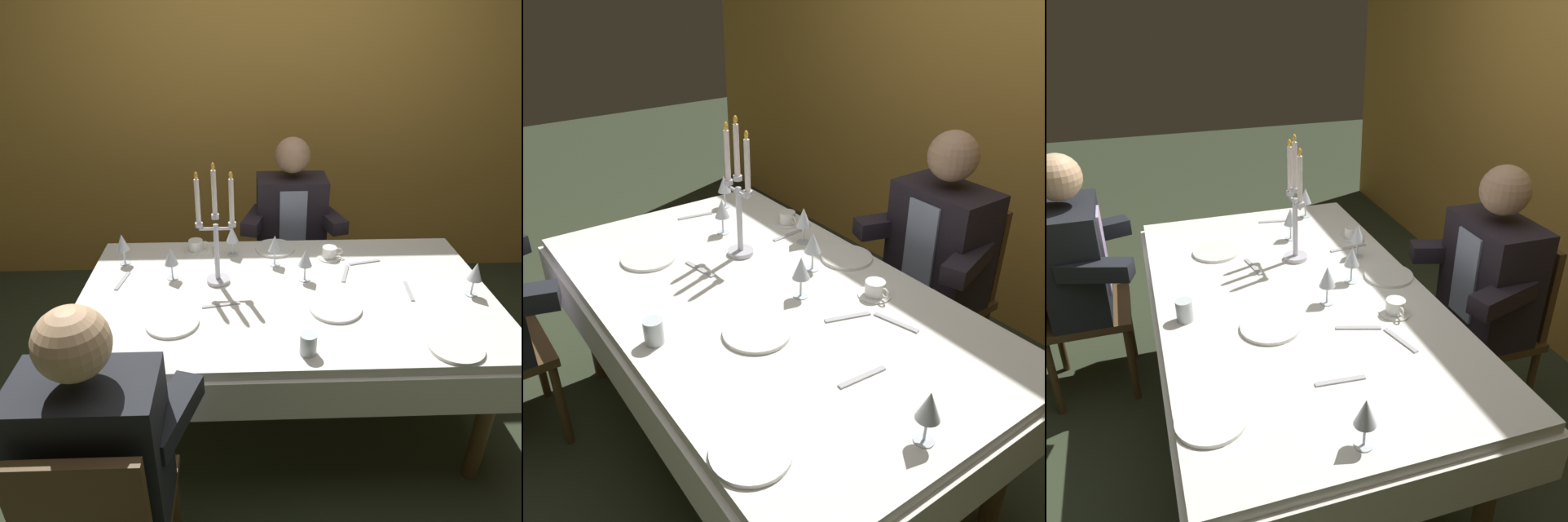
% 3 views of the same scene
% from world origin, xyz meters
% --- Properties ---
extents(ground_plane, '(12.00, 12.00, 0.00)m').
position_xyz_m(ground_plane, '(0.00, 0.00, 0.00)').
color(ground_plane, '#2F3824').
extents(dining_table, '(1.94, 1.14, 0.74)m').
position_xyz_m(dining_table, '(0.00, 0.00, 0.62)').
color(dining_table, white).
rests_on(dining_table, ground_plane).
extents(candelabra, '(0.19, 0.11, 0.59)m').
position_xyz_m(candelabra, '(-0.32, 0.10, 0.98)').
color(candelabra, silver).
rests_on(candelabra, dining_table).
extents(dinner_plate_0, '(0.22, 0.22, 0.01)m').
position_xyz_m(dinner_plate_0, '(-0.50, -0.24, 0.75)').
color(dinner_plate_0, white).
rests_on(dinner_plate_0, dining_table).
extents(dinner_plate_1, '(0.21, 0.21, 0.01)m').
position_xyz_m(dinner_plate_1, '(0.62, -0.44, 0.75)').
color(dinner_plate_1, white).
rests_on(dinner_plate_1, dining_table).
extents(dinner_plate_2, '(0.23, 0.23, 0.01)m').
position_xyz_m(dinner_plate_2, '(0.20, -0.15, 0.75)').
color(dinner_plate_2, white).
rests_on(dinner_plate_2, dining_table).
extents(dinner_plate_3, '(0.21, 0.21, 0.01)m').
position_xyz_m(dinner_plate_3, '(-0.02, 0.44, 0.75)').
color(dinner_plate_3, white).
rests_on(dinner_plate_3, dining_table).
extents(wine_glass_0, '(0.07, 0.07, 0.16)m').
position_xyz_m(wine_glass_0, '(-0.54, 0.15, 0.86)').
color(wine_glass_0, silver).
rests_on(wine_glass_0, dining_table).
extents(wine_glass_1, '(0.07, 0.07, 0.16)m').
position_xyz_m(wine_glass_1, '(-0.25, 0.39, 0.85)').
color(wine_glass_1, silver).
rests_on(wine_glass_1, dining_table).
extents(wine_glass_2, '(0.07, 0.07, 0.16)m').
position_xyz_m(wine_glass_2, '(0.85, -0.05, 0.85)').
color(wine_glass_2, silver).
rests_on(wine_glass_2, dining_table).
extents(wine_glass_3, '(0.07, 0.07, 0.16)m').
position_xyz_m(wine_glass_3, '(-0.04, 0.27, 0.85)').
color(wine_glass_3, silver).
rests_on(wine_glass_3, dining_table).
extents(wine_glass_4, '(0.07, 0.07, 0.16)m').
position_xyz_m(wine_glass_4, '(0.10, 0.11, 0.85)').
color(wine_glass_4, silver).
rests_on(wine_glass_4, dining_table).
extents(wine_glass_5, '(0.07, 0.07, 0.16)m').
position_xyz_m(wine_glass_5, '(-0.80, 0.31, 0.85)').
color(wine_glass_5, silver).
rests_on(wine_glass_5, dining_table).
extents(water_tumbler_0, '(0.07, 0.07, 0.09)m').
position_xyz_m(water_tumbler_0, '(0.05, -0.45, 0.78)').
color(water_tumbler_0, silver).
rests_on(water_tumbler_0, dining_table).
extents(coffee_cup_0, '(0.13, 0.12, 0.06)m').
position_xyz_m(coffee_cup_0, '(-0.45, 0.44, 0.77)').
color(coffee_cup_0, white).
rests_on(coffee_cup_0, dining_table).
extents(coffee_cup_1, '(0.13, 0.12, 0.06)m').
position_xyz_m(coffee_cup_1, '(0.25, 0.34, 0.77)').
color(coffee_cup_1, white).
rests_on(coffee_cup_1, dining_table).
extents(knife_0, '(0.04, 0.19, 0.01)m').
position_xyz_m(knife_0, '(-0.35, 0.38, 0.74)').
color(knife_0, '#B7B7BC').
rests_on(knife_0, dining_table).
extents(spoon_1, '(0.05, 0.17, 0.01)m').
position_xyz_m(spoon_1, '(-0.78, 0.13, 0.74)').
color(spoon_1, '#B7B7BC').
rests_on(spoon_1, dining_table).
extents(spoon_2, '(0.03, 0.17, 0.01)m').
position_xyz_m(spoon_2, '(0.57, -0.02, 0.74)').
color(spoon_2, '#B7B7BC').
rests_on(spoon_2, dining_table).
extents(fork_3, '(0.17, 0.06, 0.01)m').
position_xyz_m(fork_3, '(0.43, 0.27, 0.74)').
color(fork_3, '#B7B7BC').
rests_on(fork_3, dining_table).
extents(fork_4, '(0.07, 0.17, 0.01)m').
position_xyz_m(fork_4, '(0.31, 0.16, 0.74)').
color(fork_4, '#B7B7BC').
rests_on(fork_4, dining_table).
extents(fork_5, '(0.17, 0.05, 0.01)m').
position_xyz_m(fork_5, '(-0.30, -0.10, 0.74)').
color(fork_5, '#B7B7BC').
rests_on(fork_5, dining_table).
extents(seated_diner_1, '(0.63, 0.48, 1.24)m').
position_xyz_m(seated_diner_1, '(0.10, 0.89, 0.74)').
color(seated_diner_1, '#51391E').
rests_on(seated_diner_1, ground_plane).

